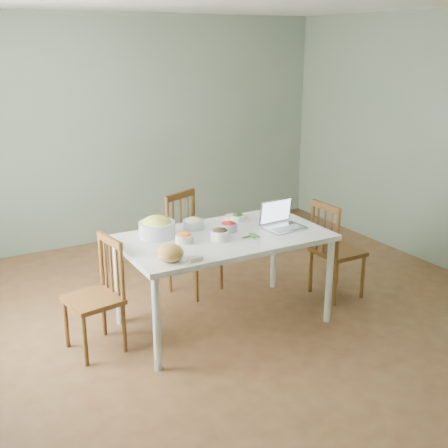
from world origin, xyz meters
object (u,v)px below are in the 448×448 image
chair_far (195,244)px  chair_left (93,297)px  chair_right (338,249)px  laptop (285,216)px  dining_table (224,280)px  bowl_squash (157,227)px  bread_boule (170,253)px

chair_far → chair_left: size_ratio=1.06×
chair_right → chair_left: bearing=85.8°
chair_far → laptop: (0.46, -0.84, 0.44)m
dining_table → chair_far: (0.08, 0.73, 0.08)m
chair_far → laptop: size_ratio=2.88×
chair_left → bowl_squash: 0.78m
laptop → bowl_squash: bearing=158.0°
dining_table → chair_far: size_ratio=1.77×
chair_far → chair_left: chair_far is taller
chair_far → bowl_squash: bearing=-162.3°
chair_left → laptop: size_ratio=2.72×
dining_table → laptop: (0.55, -0.11, 0.53)m
dining_table → laptop: bearing=-11.2°
dining_table → bread_boule: 0.86m
chair_left → bread_boule: 0.77m
chair_far → dining_table: bearing=-118.6°
chair_right → bowl_squash: bearing=80.1°
chair_right → laptop: 0.83m
dining_table → bread_boule: bearing=-153.1°
bread_boule → chair_left: bearing=139.6°
dining_table → chair_right: (1.24, -0.03, 0.07)m
chair_far → laptop: 1.06m
chair_far → laptop: bearing=-83.1°
bowl_squash → laptop: (1.06, -0.35, 0.03)m
dining_table → laptop: laptop is taller
chair_left → laptop: bearing=74.2°
chair_far → chair_right: size_ratio=1.03×
bread_boule → bowl_squash: bearing=76.9°
chair_far → bread_boule: size_ratio=4.83×
dining_table → chair_far: 0.74m
bread_boule → bowl_squash: 0.58m
bread_boule → laptop: size_ratio=0.60×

